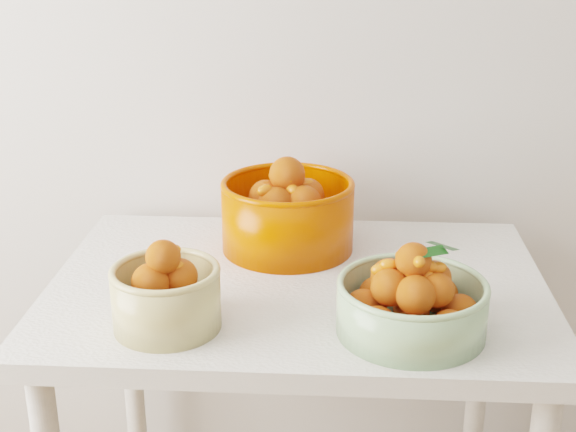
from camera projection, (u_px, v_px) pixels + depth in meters
name	position (u px, v px, depth m)	size (l,w,h in m)	color
table	(298.00, 323.00, 1.66)	(1.00, 0.70, 0.75)	silver
bowl_cream	(166.00, 295.00, 1.42)	(0.25, 0.25, 0.17)	tan
bowl_green	(411.00, 302.00, 1.41)	(0.33, 0.33, 0.17)	#91B584
bowl_orange	(288.00, 213.00, 1.76)	(0.33, 0.33, 0.21)	#D33700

